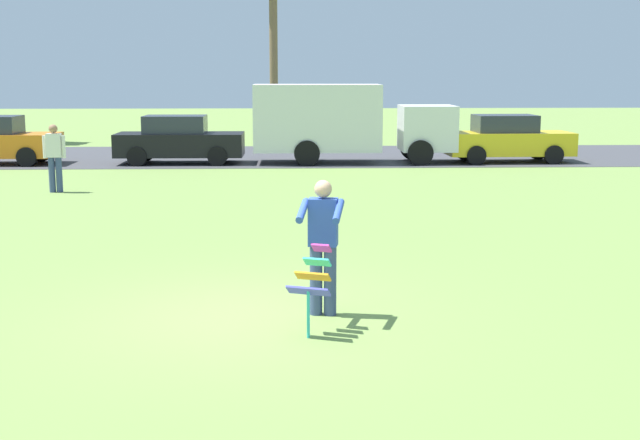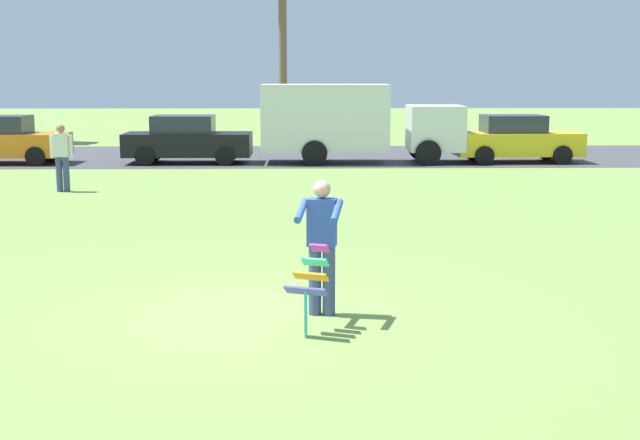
% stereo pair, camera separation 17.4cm
% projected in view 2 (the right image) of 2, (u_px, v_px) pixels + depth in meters
% --- Properties ---
extents(ground_plane, '(120.00, 120.00, 0.00)m').
position_uv_depth(ground_plane, '(245.00, 316.00, 10.75)').
color(ground_plane, olive).
extents(road_strip, '(120.00, 8.00, 0.01)m').
position_uv_depth(road_strip, '(280.00, 156.00, 30.87)').
color(road_strip, '#424247').
rests_on(road_strip, ground).
extents(person_kite_flyer, '(0.62, 0.72, 1.73)m').
position_uv_depth(person_kite_flyer, '(322.00, 242.00, 10.64)').
color(person_kite_flyer, '#384772').
rests_on(person_kite_flyer, ground).
extents(kite_held, '(0.56, 0.72, 1.03)m').
position_uv_depth(kite_held, '(311.00, 278.00, 9.92)').
color(kite_held, '#D83399').
rests_on(kite_held, ground).
extents(parked_car_orange, '(4.20, 1.84, 1.60)m').
position_uv_depth(parked_car_orange, '(2.00, 141.00, 28.16)').
color(parked_car_orange, orange).
rests_on(parked_car_orange, ground).
extents(parked_car_black, '(4.22, 1.86, 1.60)m').
position_uv_depth(parked_car_black, '(187.00, 140.00, 28.31)').
color(parked_car_black, black).
rests_on(parked_car_black, ground).
extents(parked_truck_white_box, '(6.72, 2.16, 2.62)m').
position_uv_depth(parked_truck_white_box, '(350.00, 121.00, 28.32)').
color(parked_truck_white_box, silver).
rests_on(parked_truck_white_box, ground).
extents(parked_car_yellow, '(4.25, 1.92, 1.60)m').
position_uv_depth(parked_car_yellow, '(516.00, 140.00, 28.57)').
color(parked_car_yellow, yellow).
rests_on(parked_car_yellow, ground).
extents(person_walker_near, '(0.57, 0.23, 1.73)m').
position_uv_depth(person_walker_near, '(62.00, 155.00, 21.64)').
color(person_walker_near, '#384772').
rests_on(person_walker_near, ground).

